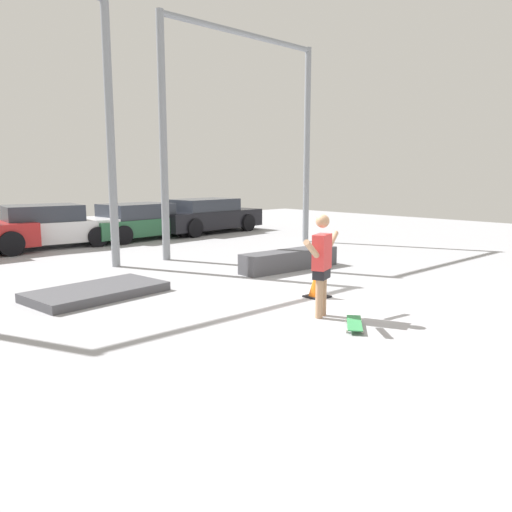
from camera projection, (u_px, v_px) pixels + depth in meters
ground_plane at (310, 304)px, 8.61m from camera, size 36.00×36.00×0.00m
skateboarder at (322, 260)px, 7.73m from camera, size 1.34×0.57×1.62m
skateboard at (354, 323)px, 7.30m from camera, size 0.75×0.65×0.08m
grind_box at (290, 260)px, 11.81m from camera, size 2.69×0.74×0.46m
manual_pad at (97, 292)px, 9.20m from camera, size 2.54×1.58×0.17m
canopy_support_right at (244, 120)px, 14.44m from camera, size 5.70×0.20×6.24m
parked_car_white at (46, 227)px, 15.47m from camera, size 4.15×2.33×1.31m
parked_car_green at (139, 222)px, 17.49m from camera, size 4.27×2.21×1.24m
parked_car_black at (206, 216)px, 19.43m from camera, size 4.70×2.28×1.32m
traffic_cone at (317, 281)px, 9.09m from camera, size 0.39×0.39×0.60m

